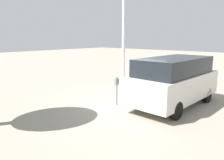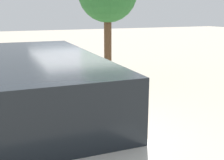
{
  "view_description": "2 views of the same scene",
  "coord_description": "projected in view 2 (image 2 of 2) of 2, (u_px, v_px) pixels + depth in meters",
  "views": [
    {
      "loc": [
        -7.78,
        -5.69,
        3.09
      ],
      "look_at": [
        -0.1,
        1.0,
        1.07
      ],
      "focal_mm": 35.0,
      "sensor_mm": 36.0,
      "label": 1
    },
    {
      "loc": [
        5.57,
        -2.07,
        2.83
      ],
      "look_at": [
        -0.75,
        0.72,
        1.15
      ],
      "focal_mm": 45.0,
      "sensor_mm": 36.0,
      "label": 2
    }
  ],
  "objects": [
    {
      "name": "parking_meter_near",
      "position": [
        112.0,
        93.0,
        6.69
      ],
      "size": [
        0.2,
        0.11,
        1.29
      ],
      "rotation": [
        0.0,
        0.0,
        -0.01
      ],
      "color": "#4C4C4C",
      "rests_on": "ground"
    },
    {
      "name": "parked_van",
      "position": [
        36.0,
        120.0,
        4.4
      ],
      "size": [
        5.07,
        2.25,
        2.2
      ],
      "rotation": [
        0.0,
        0.0,
        -0.04
      ],
      "color": "beige",
      "rests_on": "ground"
    },
    {
      "name": "ground_plane",
      "position": [
        96.0,
        139.0,
        6.43
      ],
      "size": [
        80.0,
        80.0,
        0.0
      ],
      "primitive_type": "plane",
      "color": "gray"
    }
  ]
}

